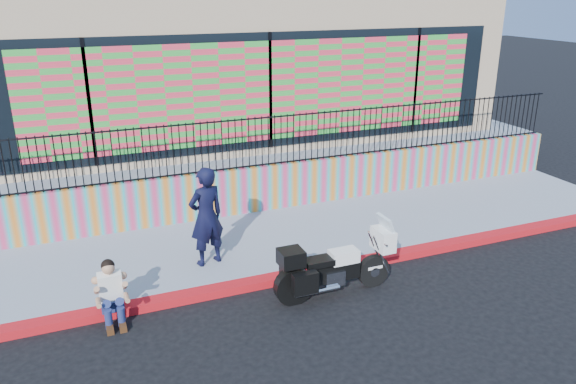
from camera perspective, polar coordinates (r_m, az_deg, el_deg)
ground at (r=11.23m, az=5.76°, el=-7.78°), size 90.00×90.00×0.00m
red_curb at (r=11.19m, az=5.78°, el=-7.44°), size 16.00×0.30×0.15m
sidewalk at (r=12.52m, az=2.27°, el=-4.25°), size 16.00×3.00×0.15m
mural_wall at (r=13.66m, az=-0.45°, el=0.70°), size 16.00×0.20×1.10m
metal_fence at (r=13.33m, az=-0.47°, el=5.37°), size 15.80×0.04×1.20m
elevated_platform at (r=18.32m, az=-6.39°, el=5.35°), size 16.00×10.00×1.25m
storefront_building at (r=17.63m, az=-6.52°, el=13.46°), size 14.00×8.06×4.00m
police_motorcycle at (r=10.07m, az=4.57°, el=-7.48°), size 2.22×0.73×1.38m
police_officer at (r=10.79m, az=-8.30°, el=-2.47°), size 0.81×0.64×1.96m
seated_man at (r=9.75m, az=-17.44°, el=-10.27°), size 0.54×0.71×1.06m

